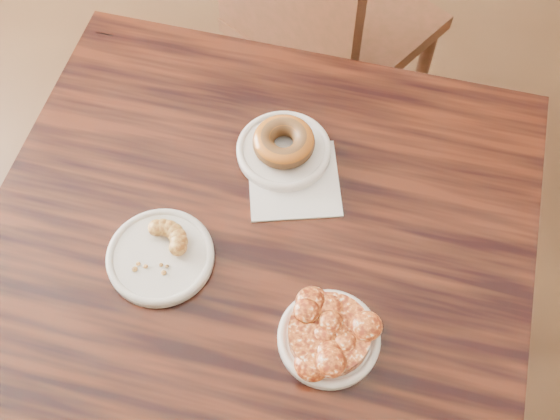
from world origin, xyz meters
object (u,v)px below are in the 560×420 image
at_px(glazed_donut, 284,142).
at_px(cruller_fragment, 159,251).
at_px(apple_fritter, 330,332).
at_px(cafe_table, 257,338).
at_px(chair_far, 335,23).

relative_size(glazed_donut, cruller_fragment, 1.10).
xyz_separation_m(glazed_donut, apple_fritter, (0.19, -0.27, -0.00)).
bearing_deg(cafe_table, glazed_donut, 88.90).
bearing_deg(glazed_donut, cruller_fragment, -110.08).
relative_size(cafe_table, chair_far, 0.95).
bearing_deg(chair_far, cruller_fragment, 112.37).
xyz_separation_m(cafe_table, chair_far, (-0.15, 0.79, 0.08)).
xyz_separation_m(cafe_table, cruller_fragment, (-0.12, -0.06, 0.40)).
distance_m(cafe_table, glazed_donut, 0.45).
bearing_deg(apple_fritter, chair_far, 109.78).
bearing_deg(cruller_fragment, glazed_donut, 69.92).
bearing_deg(cafe_table, chair_far, 91.20).
bearing_deg(glazed_donut, cafe_table, -81.42).
relative_size(glazed_donut, apple_fritter, 0.63).
xyz_separation_m(cafe_table, apple_fritter, (0.16, -0.08, 0.41)).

